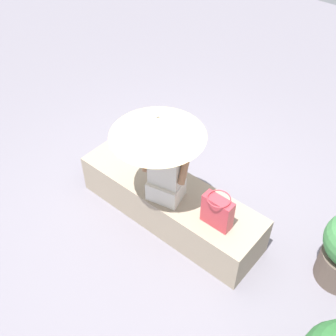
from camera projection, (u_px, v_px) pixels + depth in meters
The scene contains 5 objects.
ground_plane at pixel (170, 217), 4.84m from camera, with size 14.00×14.00×0.00m, color slate.
stone_bench at pixel (170, 203), 4.67m from camera, with size 2.19×0.62×0.48m, color gray.
person_seated at pixel (166, 169), 4.15m from camera, with size 0.50×0.35×0.90m.
parasol at pixel (158, 126), 3.76m from camera, with size 0.91×0.91×1.07m.
handbag_black at pixel (217, 211), 4.03m from camera, with size 0.31×0.23×0.37m.
Camera 1 is at (2.01, -2.40, 3.74)m, focal length 44.82 mm.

